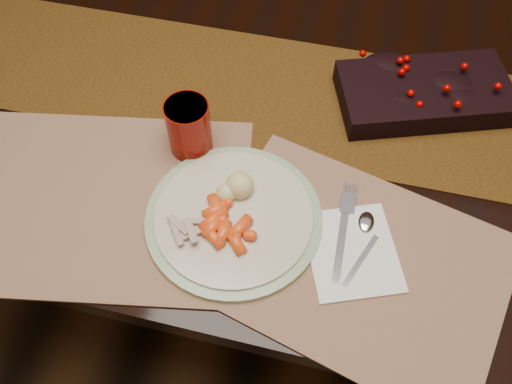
% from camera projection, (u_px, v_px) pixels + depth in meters
% --- Properties ---
extents(floor, '(5.00, 5.00, 0.00)m').
position_uv_depth(floor, '(275.00, 261.00, 1.69)').
color(floor, black).
rests_on(floor, ground).
extents(dining_table, '(1.80, 1.00, 0.75)m').
position_uv_depth(dining_table, '(279.00, 196.00, 1.38)').
color(dining_table, black).
rests_on(dining_table, floor).
extents(table_runner, '(1.53, 0.33, 0.00)m').
position_uv_depth(table_runner, '(310.00, 100.00, 1.05)').
color(table_runner, black).
rests_on(table_runner, dining_table).
extents(centerpiece, '(0.35, 0.26, 0.06)m').
position_uv_depth(centerpiece, '(425.00, 91.00, 1.02)').
color(centerpiece, black).
rests_on(centerpiece, table_runner).
extents(placemat_main, '(0.54, 0.45, 0.00)m').
position_uv_depth(placemat_main, '(354.00, 263.00, 0.86)').
color(placemat_main, '#976D51').
rests_on(placemat_main, dining_table).
extents(placemat_second, '(0.56, 0.45, 0.00)m').
position_uv_depth(placemat_second, '(99.00, 200.00, 0.92)').
color(placemat_second, brown).
rests_on(placemat_second, dining_table).
extents(dinner_plate, '(0.30, 0.30, 0.02)m').
position_uv_depth(dinner_plate, '(234.00, 218.00, 0.89)').
color(dinner_plate, beige).
rests_on(dinner_plate, placemat_main).
extents(baby_carrots, '(0.12, 0.11, 0.02)m').
position_uv_depth(baby_carrots, '(237.00, 228.00, 0.86)').
color(baby_carrots, '#FF4E16').
rests_on(baby_carrots, dinner_plate).
extents(mashed_potatoes, '(0.09, 0.09, 0.05)m').
position_uv_depth(mashed_potatoes, '(238.00, 181.00, 0.90)').
color(mashed_potatoes, beige).
rests_on(mashed_potatoes, dinner_plate).
extents(turkey_shreds, '(0.09, 0.08, 0.02)m').
position_uv_depth(turkey_shreds, '(188.00, 229.00, 0.86)').
color(turkey_shreds, beige).
rests_on(turkey_shreds, dinner_plate).
extents(napkin, '(0.19, 0.20, 0.01)m').
position_uv_depth(napkin, '(352.00, 252.00, 0.86)').
color(napkin, white).
rests_on(napkin, placemat_main).
extents(fork, '(0.03, 0.17, 0.00)m').
position_uv_depth(fork, '(342.00, 235.00, 0.88)').
color(fork, silver).
rests_on(fork, napkin).
extents(spoon, '(0.07, 0.13, 0.00)m').
position_uv_depth(spoon, '(362.00, 248.00, 0.86)').
color(spoon, silver).
rests_on(spoon, napkin).
extents(red_cup, '(0.09, 0.09, 0.11)m').
position_uv_depth(red_cup, '(189.00, 127.00, 0.94)').
color(red_cup, '#810A01').
rests_on(red_cup, placemat_main).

